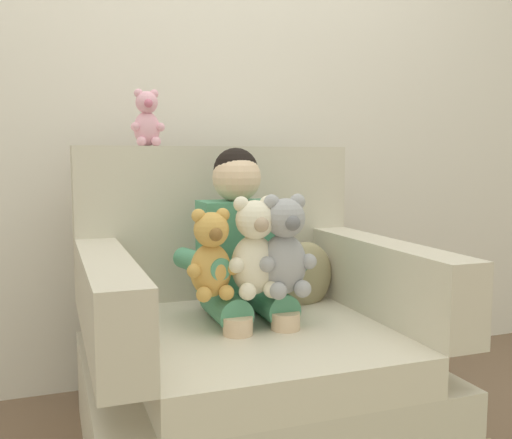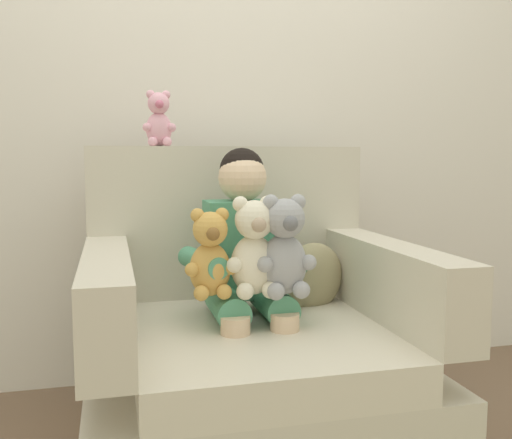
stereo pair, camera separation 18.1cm
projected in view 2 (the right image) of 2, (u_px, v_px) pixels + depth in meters
back_wall at (212, 84)px, 2.53m from camera, size 6.00×0.10×2.60m
armchair at (250, 351)px, 1.96m from camera, size 1.07×1.00×1.02m
seated_child at (246, 255)px, 1.96m from camera, size 0.45×0.39×0.82m
plush_cream at (254, 250)px, 1.81m from camera, size 0.19×0.15×0.32m
plush_grey at (285, 249)px, 1.81m from camera, size 0.19×0.16×0.32m
plush_honey at (210, 256)px, 1.79m from camera, size 0.17×0.14×0.28m
plush_pink_on_backrest at (159, 120)px, 2.17m from camera, size 0.13×0.10×0.21m
throw_pillow at (313, 277)px, 2.14m from camera, size 0.28×0.19×0.26m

